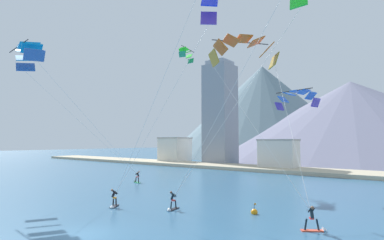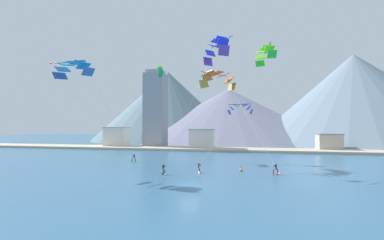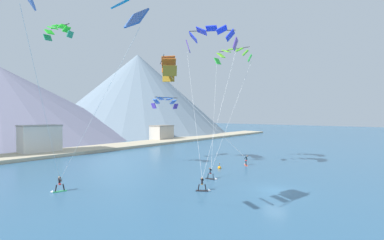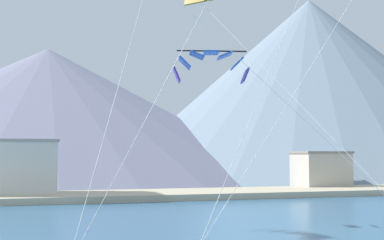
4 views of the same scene
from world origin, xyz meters
name	(u,v)px [view 3 (image 3 of 4)]	position (x,y,z in m)	size (l,w,h in m)	color
ground_plane	(275,191)	(0.00, 0.00, 0.00)	(400.00, 400.00, 0.00)	#336084
kitesurfer_near_lead	(204,187)	(-5.31, 6.18, 0.50)	(1.30, 1.67, 1.72)	black
kitesurfer_near_trail	(246,162)	(11.55, 9.96, 0.56)	(1.65, 1.33, 1.80)	#E54C33
kitesurfer_mid_center	(212,176)	(-0.31, 8.68, 0.47)	(0.72, 1.78, 1.68)	black
kitesurfer_far_left	(58,187)	(-16.28, 18.71, 0.55)	(1.78, 0.81, 1.78)	#33B266
parafoil_kite_near_lead	(211,37)	(2.19, 10.60, 20.27)	(10.33, 7.85, 20.37)	#5D3BA8
parafoil_kite_near_trail	(169,67)	(1.56, 18.95, 16.81)	(13.17, 12.57, 16.81)	#A27D23
parafoil_kite_mid_center	(233,54)	(9.93, 11.66, 19.19)	(11.85, 6.59, 19.03)	green
parafoil_kite_distant_high_outer	(165,101)	(5.71, 24.18, 11.37)	(5.51, 2.57, 2.18)	#4B34AF
parafoil_kite_distant_low_drift	(58,30)	(-13.04, 26.21, 20.68)	(2.58, 4.76, 1.99)	#269A69
race_marker_buoy	(219,168)	(6.13, 11.84, 0.16)	(0.56, 0.56, 1.02)	orange
shoreline_strip	(77,151)	(0.00, 48.03, 0.35)	(180.00, 10.00, 0.70)	#BCAD8E
shore_building_harbour_front	(40,140)	(-7.24, 50.40, 3.29)	(8.00, 4.90, 6.55)	silver
shore_building_quay_east	(162,133)	(31.03, 52.40, 2.66)	(6.79, 5.46, 5.29)	#B7AD9E
mountain_peak_central_summit	(138,93)	(53.45, 94.32, 19.78)	(89.60, 89.60, 39.57)	slate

